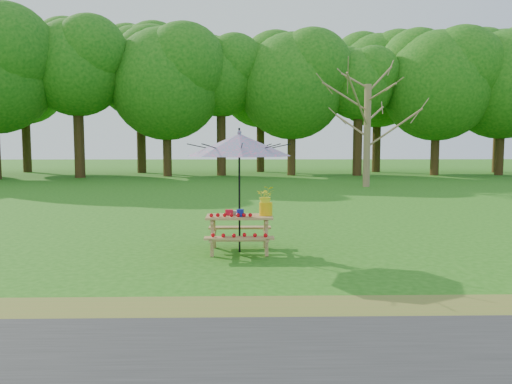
{
  "coord_description": "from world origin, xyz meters",
  "views": [
    {
      "loc": [
        3.08,
        -8.47,
        1.95
      ],
      "look_at": [
        3.27,
        0.5,
        1.1
      ],
      "focal_mm": 35.0,
      "sensor_mm": 36.0,
      "label": 1
    }
  ],
  "objects_px": {
    "bare_tree": "(369,41)",
    "flower_bucket": "(266,200)",
    "picnic_table": "(240,234)",
    "patio_umbrella": "(239,145)"
  },
  "relations": [
    {
      "from": "bare_tree",
      "to": "flower_bucket",
      "type": "relative_size",
      "value": 20.46
    },
    {
      "from": "picnic_table",
      "to": "flower_bucket",
      "type": "height_order",
      "value": "flower_bucket"
    },
    {
      "from": "bare_tree",
      "to": "flower_bucket",
      "type": "height_order",
      "value": "bare_tree"
    },
    {
      "from": "patio_umbrella",
      "to": "flower_bucket",
      "type": "bearing_deg",
      "value": 2.51
    },
    {
      "from": "bare_tree",
      "to": "picnic_table",
      "type": "distance_m",
      "value": 16.59
    },
    {
      "from": "bare_tree",
      "to": "patio_umbrella",
      "type": "bearing_deg",
      "value": -112.14
    },
    {
      "from": "bare_tree",
      "to": "flower_bucket",
      "type": "xyz_separation_m",
      "value": [
        -5.3,
        -14.18,
        -5.71
      ]
    },
    {
      "from": "flower_bucket",
      "to": "bare_tree",
      "type": "bearing_deg",
      "value": 69.52
    },
    {
      "from": "bare_tree",
      "to": "picnic_table",
      "type": "height_order",
      "value": "bare_tree"
    },
    {
      "from": "picnic_table",
      "to": "patio_umbrella",
      "type": "bearing_deg",
      "value": 84.81
    }
  ]
}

